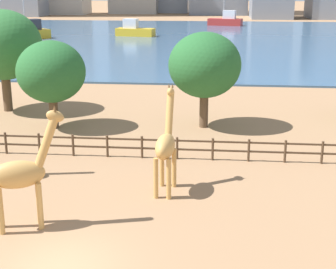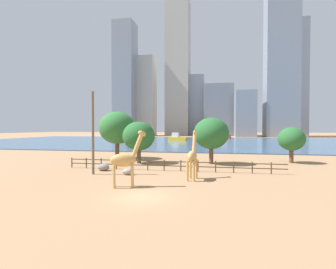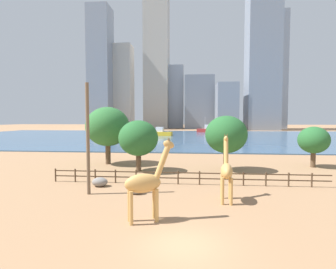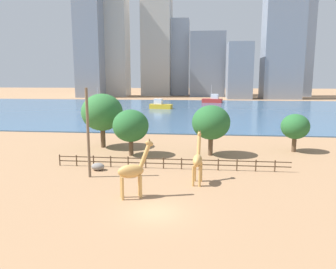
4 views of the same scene
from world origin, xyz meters
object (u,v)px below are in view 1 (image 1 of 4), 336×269
Objects in this scene: giraffe_companion at (22,174)px; boat_ferry at (29,32)px; tree_right_tall at (3,45)px; boat_tug at (226,20)px; tree_center_broad at (51,72)px; boat_sailboat at (134,30)px; boulder_by_pole at (31,170)px; giraffe_tall at (166,145)px; tree_left_small at (205,65)px.

boat_ferry is (-25.49, 70.07, -1.00)m from giraffe_companion.
tree_right_tall is 0.96× the size of boat_tug.
boat_sailboat is at bearing 94.00° from tree_center_broad.
tree_right_tall is 85.99m from boat_tug.
boat_tug is at bearing 83.47° from boulder_by_pole.
boat_ferry is (-16.81, 50.58, -3.77)m from tree_right_tall.
tree_center_broad is (-3.50, 14.93, 1.56)m from giraffe_companion.
tree_right_tall reaches higher than giraffe_companion.
boat_tug is at bearing 77.87° from tree_right_tall.
giraffe_companion is 15.41m from tree_center_broad.
giraffe_tall is at bearing 100.85° from boat_tug.
boat_tug is at bearing 81.73° from tree_center_broad.
giraffe_tall reaches higher than boulder_by_pole.
boulder_by_pole is 16.16m from tree_right_tall.
tree_left_small reaches higher than boulder_by_pole.
giraffe_tall is at bearing -9.74° from boulder_by_pole.
boulder_by_pole is at bearing 84.99° from giraffe_companion.
tree_left_small reaches higher than giraffe_tall.
giraffe_tall is at bearing -49.85° from tree_center_broad.
boat_ferry is 0.94× the size of boat_tug.
boulder_by_pole is 14.19m from tree_left_small.
tree_left_small is 62.92m from boat_ferry.
boat_ferry is at bearing 29.69° from giraffe_tall.
giraffe_companion reaches higher than boulder_by_pole.
boat_sailboat is at bearing 94.82° from boulder_by_pole.
boat_ferry is at bearing 87.10° from giraffe_companion.
tree_center_broad is 7.01m from tree_right_tall.
boat_ferry reaches higher than giraffe_companion.
boat_ferry is at bearing -147.83° from boat_sailboat.
giraffe_companion is 74.57m from boat_ferry.
tree_right_tall reaches higher than boat_tug.
giraffe_companion reaches higher than giraffe_tall.
boat_ferry is (-21.99, 55.14, -2.56)m from tree_center_broad.
tree_center_broad is 0.74× the size of boat_tug.
tree_right_tall is at bearing 91.04° from boat_tug.
boat_sailboat is at bearing 14.82° from giraffe_tall.
tree_right_tall is 1.05× the size of boat_sailboat.
giraffe_companion is at bearing 134.07° from giraffe_tall.
boat_tug reaches higher than boat_sailboat.
tree_right_tall reaches higher than tree_left_small.
tree_right_tall reaches higher than giraffe_tall.
boat_sailboat is at bearing 152.29° from boat_ferry.
tree_center_broad is at bearing 44.67° from giraffe_tall.
boat_tug is at bearing 2.21° from giraffe_tall.
boulder_by_pole is at bearing 96.64° from boat_tug.
giraffe_companion is (-5.36, -4.43, 0.03)m from giraffe_tall.
tree_center_broad is at bearing 80.30° from giraffe_companion.
boat_tug is (11.19, 97.82, 1.02)m from boulder_by_pole.
boulder_by_pole is 98.47m from boat_tug.
boat_sailboat is at bearing 72.93° from giraffe_companion.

